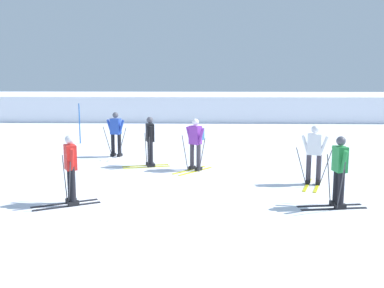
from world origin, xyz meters
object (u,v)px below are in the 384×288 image
Objects in this scene: skier_white at (314,153)px; skier_purple at (196,142)px; skier_black at (150,140)px; trail_marker_pole at (80,124)px; skier_green at (339,170)px; skier_blue at (116,133)px; skier_red at (70,168)px.

skier_white is 1.00× the size of skier_purple.
trail_marker_pole is at bearing 127.37° from skier_black.
skier_white is (-0.05, 2.22, -0.00)m from skier_green.
skier_blue is 7.72m from skier_white.
skier_purple is 0.94× the size of trail_marker_pole.
trail_marker_pole is at bearing 125.42° from skier_blue.
skier_blue is at bearing 130.71° from skier_black.
trail_marker_pole reaches higher than skier_green.
skier_blue is at bearing 135.92° from skier_green.
skier_blue is 3.87m from skier_purple.
skier_purple is (-3.41, 1.83, 0.04)m from skier_white.
skier_red is at bearing -75.44° from trail_marker_pole.
trail_marker_pole is at bearing 104.56° from skier_red.
skier_purple is at bearing 53.90° from skier_red.
skier_green is 1.00× the size of skier_black.
skier_white is at bearing -39.95° from trail_marker_pole.
skier_red is at bearing -126.10° from skier_purple.
skier_green is 1.00× the size of skier_blue.
skier_green is 9.15m from skier_blue.
skier_blue is 1.00× the size of skier_purple.
trail_marker_pole reaches higher than skier_white.
skier_green is 13.08m from trail_marker_pole.
skier_purple is at bearing 151.86° from skier_white.
skier_blue and skier_purple have the same top height.
skier_white is at bearing -32.46° from skier_blue.
trail_marker_pole is at bearing 134.20° from skier_purple.
trail_marker_pole is (-8.82, 7.39, -0.00)m from skier_white.
skier_blue and skier_red have the same top height.
skier_black is 1.00× the size of skier_red.
skier_black is 0.94× the size of trail_marker_pole.
skier_red is at bearing 179.69° from skier_green.
skier_red is at bearing -106.45° from skier_black.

